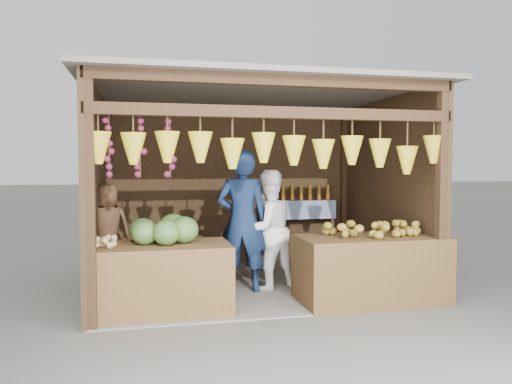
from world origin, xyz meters
TOP-DOWN VIEW (x-y plane):
  - ground at (0.00, 0.00)m, footprint 80.00×80.00m
  - stall_structure at (-0.03, -0.04)m, footprint 4.30×3.30m
  - back_shelf at (1.05, 1.28)m, footprint 1.25×0.32m
  - counter_left at (-1.21, -0.99)m, footprint 1.46×0.85m
  - counter_right at (1.23, -1.09)m, footprint 1.74×0.85m
  - stool at (-1.86, -0.01)m, footprint 0.29×0.29m
  - man_standing at (-0.18, -0.29)m, footprint 0.77×0.61m
  - woman_standing at (0.18, -0.19)m, footprint 0.92×0.82m
  - vendor_seated at (-1.86, -0.01)m, footprint 0.58×0.40m
  - melon_pile at (-1.21, -0.94)m, footprint 1.00×0.50m
  - tanfruit_pile at (-1.82, -1.07)m, footprint 0.34×0.40m
  - mango_pile at (1.28, -1.09)m, footprint 1.40×0.64m

SIDE VIEW (x-z plane):
  - ground at x=0.00m, z-range 0.00..0.00m
  - stool at x=-1.86m, z-range 0.00..0.28m
  - counter_left at x=-1.21m, z-range 0.00..0.77m
  - counter_right at x=1.23m, z-range 0.00..0.79m
  - woman_standing at x=0.18m, z-range 0.00..1.59m
  - tanfruit_pile at x=-1.82m, z-range 0.77..0.90m
  - vendor_seated at x=-1.86m, z-range 0.28..1.42m
  - back_shelf at x=1.05m, z-range 0.21..1.54m
  - mango_pile at x=1.28m, z-range 0.79..1.01m
  - man_standing at x=-0.18m, z-range 0.00..1.84m
  - melon_pile at x=-1.21m, z-range 0.77..1.09m
  - stall_structure at x=-0.03m, z-range 0.34..3.00m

